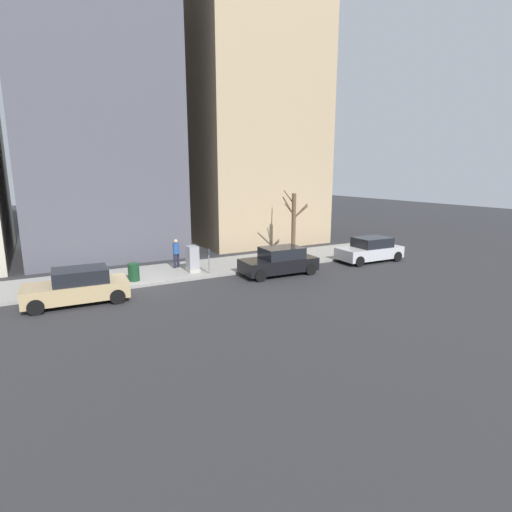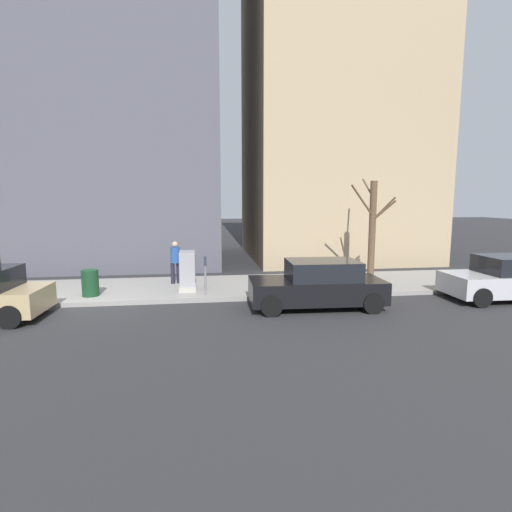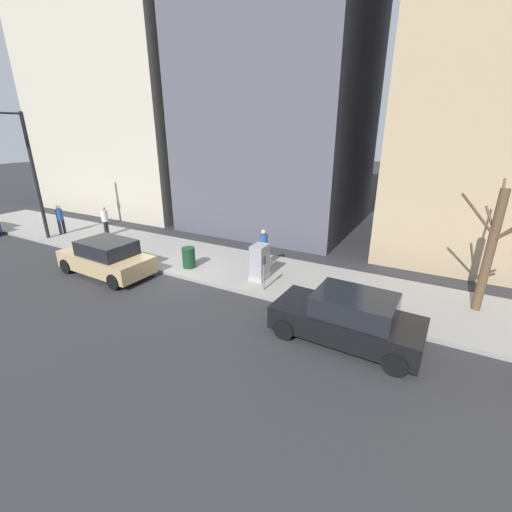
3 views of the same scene
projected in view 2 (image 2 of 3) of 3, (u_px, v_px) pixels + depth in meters
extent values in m
plane|color=#2B2B2D|center=(83.00, 307.00, 12.83)|extent=(120.00, 120.00, 0.00)
cube|color=gray|center=(98.00, 291.00, 14.78)|extent=(4.00, 36.00, 0.15)
cube|color=#B7B7BC|center=(507.00, 283.00, 13.70)|extent=(1.91, 4.25, 0.70)
cylinder|color=black|center=(481.00, 298.00, 12.73)|extent=(0.24, 0.65, 0.64)
cylinder|color=black|center=(450.00, 286.00, 14.40)|extent=(0.24, 0.65, 0.64)
cube|color=black|center=(316.00, 290.00, 12.70)|extent=(1.96, 4.27, 0.70)
cube|color=black|center=(323.00, 270.00, 12.63)|extent=(1.68, 2.26, 0.60)
cylinder|color=black|center=(271.00, 306.00, 11.74)|extent=(0.24, 0.65, 0.64)
cylinder|color=black|center=(264.00, 293.00, 13.42)|extent=(0.24, 0.65, 0.64)
cylinder|color=black|center=(373.00, 303.00, 12.05)|extent=(0.24, 0.65, 0.64)
cylinder|color=black|center=(354.00, 291.00, 13.72)|extent=(0.24, 0.65, 0.64)
cylinder|color=black|center=(10.00, 317.00, 10.65)|extent=(0.25, 0.65, 0.64)
cylinder|color=black|center=(38.00, 301.00, 12.32)|extent=(0.25, 0.65, 0.64)
cylinder|color=slate|center=(205.00, 280.00, 13.72)|extent=(0.07, 0.07, 1.05)
cube|color=#2D333D|center=(205.00, 261.00, 13.62)|extent=(0.14, 0.10, 0.30)
cube|color=#A8A399|center=(188.00, 288.00, 14.53)|extent=(0.83, 0.61, 0.18)
cube|color=#939399|center=(187.00, 268.00, 14.43)|extent=(0.75, 0.55, 1.25)
cylinder|color=brown|center=(372.00, 230.00, 16.57)|extent=(0.28, 0.28, 4.04)
cylinder|color=brown|center=(384.00, 209.00, 16.21)|extent=(0.61, 0.76, 1.02)
cylinder|color=brown|center=(368.00, 188.00, 16.98)|extent=(1.37, 0.17, 0.88)
cylinder|color=brown|center=(363.00, 201.00, 16.13)|extent=(0.42, 1.16, 1.35)
cylinder|color=brown|center=(384.00, 211.00, 16.20)|extent=(0.63, 0.77, 0.90)
cylinder|color=brown|center=(366.00, 206.00, 16.72)|extent=(0.68, 0.41, 0.81)
cylinder|color=#14381E|center=(90.00, 283.00, 13.63)|extent=(0.56, 0.56, 0.90)
cylinder|color=#1E1E2D|center=(179.00, 273.00, 15.75)|extent=(0.16, 0.16, 0.82)
cylinder|color=#1E1E2D|center=(173.00, 273.00, 15.63)|extent=(0.16, 0.16, 0.82)
cylinder|color=#23478C|center=(175.00, 255.00, 15.59)|extent=(0.36, 0.36, 0.62)
sphere|color=tan|center=(175.00, 244.00, 15.53)|extent=(0.22, 0.22, 0.22)
cube|color=tan|center=(334.00, 23.00, 22.70)|extent=(9.68, 9.68, 26.76)
cube|color=#4C4C56|center=(125.00, 70.00, 21.51)|extent=(9.67, 9.67, 20.75)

